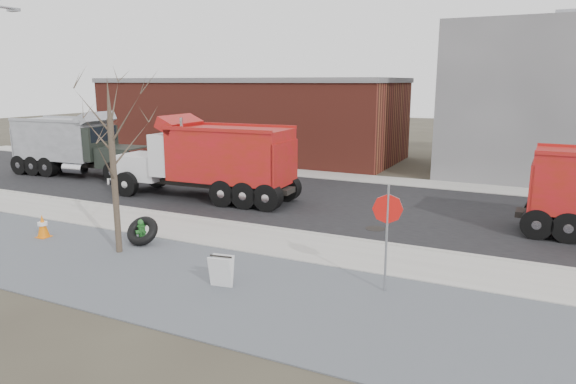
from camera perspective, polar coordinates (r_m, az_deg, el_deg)
The scene contains 16 objects.
ground at distance 16.43m, azimuth -3.68°, elevation -5.67°, with size 120.00×120.00×0.00m, color #383328.
gravel_verge at distance 13.68m, azimuth -11.04°, elevation -9.57°, with size 60.00×5.00×0.03m, color slate.
sidewalk at distance 16.63m, azimuth -3.26°, elevation -5.34°, with size 60.00×2.50×0.06m, color #9E9B93.
curb at distance 17.72m, azimuth -1.20°, elevation -4.13°, with size 60.00×0.15×0.11m, color #9E9B93.
road at distance 21.92m, azimuth 4.47°, elevation -1.09°, with size 60.00×9.40×0.02m, color black.
far_sidewalk at distance 27.19m, azimuth 8.90°, elevation 1.44°, with size 60.00×2.00×0.06m, color #9E9B93.
building_grey at distance 31.61m, azimuth 28.55°, elevation 8.87°, with size 12.00×10.00×8.00m.
building_brick at distance 35.44m, azimuth -4.24°, elevation 8.31°, with size 20.20×8.20×5.30m.
bare_tree at distance 15.62m, azimuth -19.01°, elevation 5.15°, with size 3.20×3.20×5.20m.
fire_hydrant at distance 16.94m, azimuth -15.95°, elevation -4.29°, with size 0.44×0.44×0.79m.
truck_tire at distance 16.75m, azimuth -15.87°, elevation -4.19°, with size 1.14×1.04×0.93m.
stop_sign at distance 12.39m, azimuth 10.98°, elevation -3.06°, with size 0.70×0.25×2.66m.
sandwich_board at distance 12.96m, azimuth -7.43°, elevation -8.71°, with size 0.63×0.45×0.81m.
traffic_cone_near at distance 18.63m, azimuth -25.59°, elevation -3.46°, with size 0.41×0.41×0.78m.
dump_truck_red_b at distance 22.36m, azimuth -8.79°, elevation 3.76°, with size 8.45×2.78×3.55m.
dump_truck_grey at distance 30.11m, azimuth -22.54°, elevation 5.00°, with size 7.66×2.90×3.42m.
Camera 1 is at (7.78, -13.57, 5.03)m, focal length 32.00 mm.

